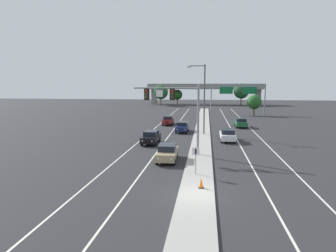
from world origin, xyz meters
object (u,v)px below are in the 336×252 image
at_px(street_lamp_median, 203,95).
at_px(car_oncoming_black, 151,137).
at_px(traffic_cone_median_nose, 201,183).
at_px(tree_far_right_a, 241,91).
at_px(car_receding_white, 227,135).
at_px(car_receding_green, 241,122).
at_px(overhead_signal_mast, 177,104).
at_px(tree_far_right_c, 254,102).
at_px(car_oncoming_tan, 167,152).
at_px(tree_far_left_c, 161,92).
at_px(median_sign_post, 196,156).
at_px(car_oncoming_navy, 182,127).
at_px(tree_far_left_a, 177,95).
at_px(highway_sign_gantry, 238,89).
at_px(car_oncoming_darkred, 168,120).

height_order(street_lamp_median, car_oncoming_black, street_lamp_median).
relative_size(traffic_cone_median_nose, tree_far_right_a, 0.10).
height_order(car_receding_white, traffic_cone_median_nose, car_receding_white).
height_order(car_receding_green, traffic_cone_median_nose, car_receding_green).
height_order(overhead_signal_mast, tree_far_right_c, overhead_signal_mast).
relative_size(car_oncoming_tan, tree_far_left_c, 0.62).
distance_m(overhead_signal_mast, tree_far_right_c, 45.12).
relative_size(median_sign_post, tree_far_left_c, 0.30).
bearing_deg(car_receding_green, median_sign_post, -102.92).
distance_m(car_receding_green, tree_far_left_c, 56.45).
bearing_deg(traffic_cone_median_nose, median_sign_post, 98.77).
distance_m(car_oncoming_navy, car_receding_white, 9.48).
bearing_deg(car_oncoming_black, tree_far_left_c, 97.54).
xyz_separation_m(street_lamp_median, car_oncoming_navy, (-3.13, 2.39, -4.97)).
xyz_separation_m(overhead_signal_mast, tree_far_left_a, (-7.93, 82.92, -1.77)).
bearing_deg(overhead_signal_mast, traffic_cone_median_nose, -75.50).
distance_m(car_receding_white, highway_sign_gantry, 37.55).
distance_m(tree_far_right_c, tree_far_left_c, 41.44).
relative_size(overhead_signal_mast, tree_far_right_a, 0.93).
bearing_deg(tree_far_left_a, highway_sign_gantry, -63.64).
xyz_separation_m(car_oncoming_black, tree_far_right_a, (18.89, 72.79, 4.24)).
xyz_separation_m(car_receding_green, tree_far_right_a, (6.18, 56.42, 4.24)).
bearing_deg(car_oncoming_navy, tree_far_right_c, 61.25).
distance_m(highway_sign_gantry, tree_far_left_c, 37.00).
bearing_deg(tree_far_left_a, car_receding_white, -79.58).
xyz_separation_m(median_sign_post, street_lamp_median, (0.25, 20.32, 4.21)).
relative_size(car_oncoming_tan, tree_far_right_a, 0.58).
relative_size(median_sign_post, tree_far_right_c, 0.45).
distance_m(car_oncoming_black, car_oncoming_navy, 10.32).
bearing_deg(car_oncoming_navy, tree_far_right_a, 75.94).
bearing_deg(car_receding_white, tree_far_left_c, 105.87).
height_order(car_oncoming_darkred, car_receding_white, same).
height_order(street_lamp_median, car_receding_white, street_lamp_median).
bearing_deg(car_oncoming_tan, car_oncoming_black, 110.63).
height_order(car_oncoming_darkred, tree_far_left_a, tree_far_left_a).
height_order(overhead_signal_mast, street_lamp_median, street_lamp_median).
distance_m(car_oncoming_black, traffic_cone_median_nose, 17.44).
relative_size(car_oncoming_tan, car_oncoming_black, 1.00).
bearing_deg(median_sign_post, car_receding_green, 77.08).
relative_size(street_lamp_median, tree_far_left_c, 1.38).
bearing_deg(car_oncoming_navy, highway_sign_gantry, 69.30).
bearing_deg(car_oncoming_darkred, car_oncoming_tan, -82.98).
relative_size(car_oncoming_tan, traffic_cone_median_nose, 6.08).
distance_m(car_oncoming_black, car_receding_white, 9.99).
bearing_deg(tree_far_right_a, tree_far_left_a, 169.43).
bearing_deg(median_sign_post, car_oncoming_darkred, 101.19).
height_order(overhead_signal_mast, tree_far_left_c, overhead_signal_mast).
xyz_separation_m(traffic_cone_median_nose, tree_far_right_a, (12.38, 88.97, 4.55)).
xyz_separation_m(car_oncoming_tan, traffic_cone_median_nose, (3.40, -7.91, -0.31)).
relative_size(median_sign_post, tree_far_left_a, 0.41).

